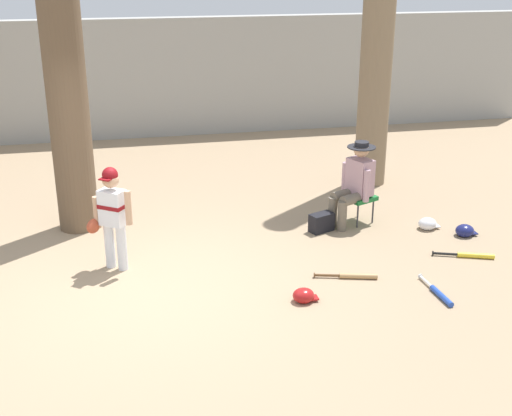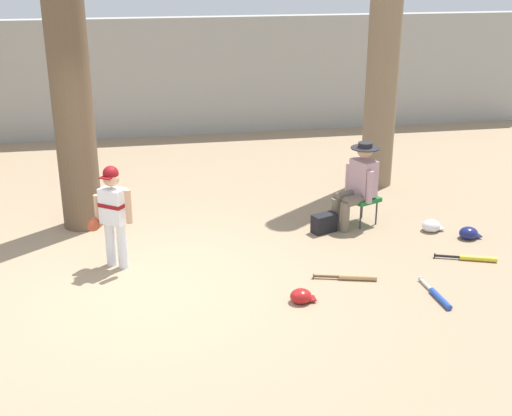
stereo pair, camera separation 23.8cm
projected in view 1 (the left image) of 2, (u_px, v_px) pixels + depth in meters
ground_plane at (149, 291)px, 7.80m from camera, size 60.00×60.00×0.00m
concrete_back_wall at (122, 79)px, 13.88m from camera, size 18.00×0.36×2.43m
tree_near_player at (59, 12)px, 8.57m from camera, size 0.76×0.76×6.65m
tree_behind_spectator at (378, 32)px, 10.60m from camera, size 0.78×0.78×5.75m
young_ballplayer at (112, 212)px, 8.11m from camera, size 0.60×0.39×1.31m
folding_stool at (359, 198)px, 9.67m from camera, size 0.53×0.53×0.41m
seated_spectator at (355, 181)px, 9.52m from camera, size 0.67×0.55×1.20m
handbag_beside_stool at (322, 222)px, 9.43m from camera, size 0.38×0.29×0.26m
bat_blue_youth at (439, 294)px, 7.68m from camera, size 0.09×0.74×0.07m
bat_wood_tan at (353, 276)px, 8.09m from camera, size 0.75×0.26×0.07m
bat_yellow_trainer at (471, 255)px, 8.64m from camera, size 0.75×0.33×0.07m
batting_helmet_navy at (465, 231)px, 9.30m from camera, size 0.30×0.23×0.18m
batting_helmet_red at (304, 296)px, 7.55m from camera, size 0.29×0.22×0.17m
batting_helmet_white at (428, 224)px, 9.53m from camera, size 0.31×0.24×0.18m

